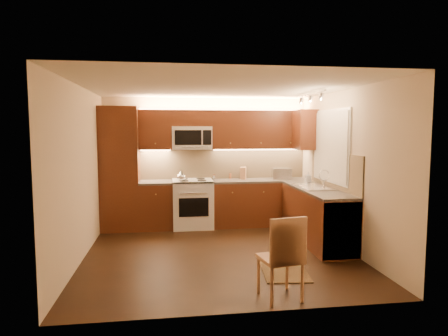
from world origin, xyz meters
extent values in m
cube|color=black|center=(0.00, 0.00, 0.00)|extent=(4.00, 4.00, 0.01)
cube|color=beige|center=(0.00, 0.00, 2.50)|extent=(4.00, 4.00, 0.01)
cube|color=#C8B392|center=(0.00, 2.00, 1.25)|extent=(4.00, 0.01, 2.50)
cube|color=#C8B392|center=(0.00, -2.00, 1.25)|extent=(4.00, 0.01, 2.50)
cube|color=#C8B392|center=(-2.00, 0.00, 1.25)|extent=(0.01, 4.00, 2.50)
cube|color=#C8B392|center=(2.00, 0.00, 1.25)|extent=(0.01, 4.00, 2.50)
cube|color=#461C0F|center=(-1.65, 1.70, 1.15)|extent=(0.70, 0.60, 2.30)
cube|color=#461C0F|center=(-0.99, 1.70, 0.43)|extent=(0.62, 0.60, 0.86)
cube|color=#3B3835|center=(-0.99, 1.70, 0.88)|extent=(0.62, 0.60, 0.04)
cube|color=#461C0F|center=(1.04, 1.70, 0.43)|extent=(1.92, 0.60, 0.86)
cube|color=#3B3835|center=(1.04, 1.70, 0.88)|extent=(1.92, 0.60, 0.04)
cube|color=#461C0F|center=(1.70, 0.40, 0.43)|extent=(0.60, 2.00, 0.86)
cube|color=#3B3835|center=(1.70, 0.40, 0.88)|extent=(0.60, 2.00, 0.04)
cube|color=silver|center=(1.70, -0.30, 0.43)|extent=(0.58, 0.60, 0.84)
cube|color=tan|center=(0.35, 1.99, 1.20)|extent=(3.30, 0.02, 0.60)
cube|color=tan|center=(1.99, 0.40, 1.20)|extent=(0.02, 2.00, 0.60)
cube|color=#461C0F|center=(-0.99, 1.82, 1.88)|extent=(0.62, 0.35, 0.75)
cube|color=#461C0F|center=(1.04, 1.82, 1.88)|extent=(1.92, 0.35, 0.75)
cube|color=#461C0F|center=(-0.30, 1.82, 2.09)|extent=(0.76, 0.35, 0.31)
cube|color=#461C0F|center=(1.82, 1.40, 1.88)|extent=(0.35, 0.50, 0.75)
cube|color=silver|center=(1.99, 0.55, 1.60)|extent=(0.03, 1.44, 1.24)
cube|color=silver|center=(1.97, 0.55, 1.60)|extent=(0.02, 1.36, 1.16)
cube|color=silver|center=(1.55, 0.40, 2.46)|extent=(0.04, 1.20, 0.03)
cube|color=silver|center=(1.46, 1.70, 1.01)|extent=(0.40, 0.32, 0.22)
cube|color=#A66E4B|center=(0.72, 1.82, 1.02)|extent=(0.15, 0.20, 0.24)
cylinder|color=silver|center=(0.14, 1.92, 0.95)|extent=(0.06, 0.06, 0.10)
cylinder|color=brown|center=(0.14, 1.84, 0.95)|extent=(0.06, 0.06, 0.10)
cylinder|color=silver|center=(0.14, 1.83, 0.94)|extent=(0.06, 0.06, 0.08)
cylinder|color=#9F562F|center=(0.47, 1.93, 0.95)|extent=(0.05, 0.05, 0.11)
imported|color=#B5B6BA|center=(1.83, 1.18, 1.00)|extent=(0.10, 0.10, 0.20)
cube|color=black|center=(0.75, -0.90, 0.01)|extent=(0.66, 0.92, 0.01)
camera|label=1|loc=(-0.75, -5.81, 1.87)|focal=31.57mm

